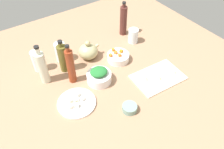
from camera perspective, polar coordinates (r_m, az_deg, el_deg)
tabletop at (r=139.71cm, az=0.00°, el=-1.89°), size 190.00×190.00×3.00cm
cutting_board at (r=142.69cm, az=11.78°, el=-0.70°), size 32.37×22.70×1.00cm
plate_tofu at (r=127.76cm, az=-9.09°, el=-7.23°), size 21.91×21.91×1.20cm
bowl_greens at (r=136.18cm, az=-3.34°, el=-0.77°), size 15.17×15.17×6.14cm
bowl_carrots at (r=150.93cm, az=1.59°, el=4.49°), size 14.94×14.94×5.01cm
bowl_small_side at (r=122.75cm, az=4.55°, el=-8.62°), size 8.26×8.26×3.80cm
teapot at (r=152.03cm, az=-6.12°, el=6.00°), size 14.96×13.07×13.85cm
bottle_0 at (r=142.32cm, az=-12.48°, el=4.24°), size 5.94×5.94×22.92cm
bottle_1 at (r=136.78cm, az=-17.52°, el=1.82°), size 5.74×5.74×26.79cm
bottle_2 at (r=132.24cm, az=-10.61°, el=2.13°), size 4.73×4.73×27.41cm
bottle_3 at (r=171.33cm, az=2.96°, el=13.76°), size 5.32×5.32×26.60cm
drinking_glass_0 at (r=166.46cm, az=5.48°, el=9.90°), size 7.32×7.32×10.73cm
drinking_glass_1 at (r=148.59cm, az=-18.73°, el=3.32°), size 6.28×6.28×14.50cm
drinking_glass_2 at (r=152.37cm, az=-13.12°, el=5.67°), size 7.09×7.09×13.48cm
carrot_cube_0 at (r=150.59cm, az=2.37°, el=6.04°), size 2.25×2.25×1.80cm
carrot_cube_1 at (r=147.20cm, az=1.98°, el=4.98°), size 2.08×2.08×1.80cm
carrot_cube_2 at (r=147.16cm, az=-0.38°, el=4.99°), size 2.37×2.37×1.80cm
carrot_cube_3 at (r=151.53cm, az=0.33°, el=6.36°), size 2.22×2.22×1.80cm
carrot_cube_4 at (r=149.34cm, az=0.94°, el=5.68°), size 2.44×2.44×1.80cm
chopped_greens_mound at (r=132.68cm, az=-3.43°, el=0.73°), size 12.60×11.78×3.79cm
tofu_cube_0 at (r=124.48cm, az=-8.99°, el=-7.86°), size 3.10×3.10×2.20cm
tofu_cube_1 at (r=126.80cm, az=-9.23°, el=-6.56°), size 2.30×2.30×2.20cm
tofu_cube_2 at (r=127.06cm, az=-7.61°, el=-6.15°), size 2.71×2.71×2.20cm
tofu_cube_3 at (r=129.25cm, az=-8.79°, el=-5.16°), size 2.80×2.80×2.20cm
tofu_cube_4 at (r=124.62cm, az=-10.63°, el=-8.10°), size 2.24×2.24×2.20cm
tofu_cube_5 at (r=126.99cm, az=-10.90°, el=-6.78°), size 2.55×2.55×2.20cm
dumpling_0 at (r=139.51cm, az=11.78°, el=-0.93°), size 4.98×4.99×2.66cm
dumpling_1 at (r=138.34cm, az=8.67°, el=-0.89°), size 5.35×5.48×2.56cm
dumpling_2 at (r=145.21cm, az=15.53°, el=0.49°), size 5.18×4.75×2.89cm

